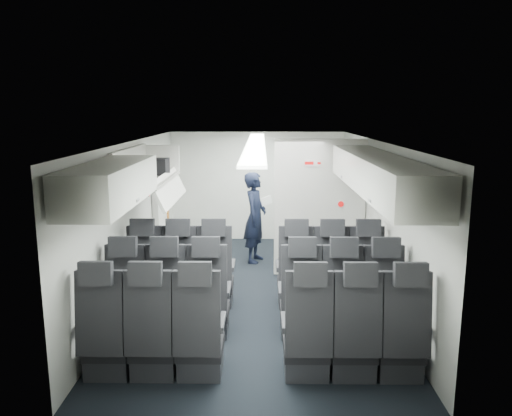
{
  "coord_description": "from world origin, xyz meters",
  "views": [
    {
      "loc": [
        0.07,
        -6.8,
        2.57
      ],
      "look_at": [
        0.0,
        0.4,
        1.15
      ],
      "focal_mm": 35.0,
      "sensor_mm": 36.0,
      "label": 1
    }
  ],
  "objects_px": {
    "seat_row_mid": "(254,303)",
    "seat_row_front": "(255,277)",
    "boarding_door": "(161,206)",
    "flight_attendant": "(255,217)",
    "seat_row_rear": "(253,339)",
    "carry_on_bag": "(154,166)",
    "galley_unit": "(306,195)"
  },
  "relations": [
    {
      "from": "seat_row_mid",
      "to": "boarding_door",
      "type": "height_order",
      "value": "boarding_door"
    },
    {
      "from": "boarding_door",
      "to": "seat_row_mid",
      "type": "bearing_deg",
      "value": -61.23
    },
    {
      "from": "seat_row_mid",
      "to": "flight_attendant",
      "type": "height_order",
      "value": "flight_attendant"
    },
    {
      "from": "seat_row_rear",
      "to": "boarding_door",
      "type": "distance_m",
      "value": 4.25
    },
    {
      "from": "flight_attendant",
      "to": "galley_unit",
      "type": "bearing_deg",
      "value": -24.43
    },
    {
      "from": "seat_row_mid",
      "to": "carry_on_bag",
      "type": "xyz_separation_m",
      "value": [
        -1.39,
        1.44,
        1.4
      ]
    },
    {
      "from": "galley_unit",
      "to": "carry_on_bag",
      "type": "bearing_deg",
      "value": -130.75
    },
    {
      "from": "seat_row_mid",
      "to": "boarding_door",
      "type": "distance_m",
      "value": 3.45
    },
    {
      "from": "carry_on_bag",
      "to": "seat_row_mid",
      "type": "bearing_deg",
      "value": -42.69
    },
    {
      "from": "seat_row_front",
      "to": "galley_unit",
      "type": "height_order",
      "value": "galley_unit"
    },
    {
      "from": "carry_on_bag",
      "to": "flight_attendant",
      "type": "bearing_deg",
      "value": 50.68
    },
    {
      "from": "seat_row_mid",
      "to": "seat_row_rear",
      "type": "distance_m",
      "value": 0.9
    },
    {
      "from": "seat_row_rear",
      "to": "galley_unit",
      "type": "bearing_deg",
      "value": 79.35
    },
    {
      "from": "seat_row_rear",
      "to": "boarding_door",
      "type": "xyz_separation_m",
      "value": [
        -1.64,
        3.89,
        0.55
      ]
    },
    {
      "from": "seat_row_rear",
      "to": "carry_on_bag",
      "type": "bearing_deg",
      "value": 120.78
    },
    {
      "from": "seat_row_mid",
      "to": "carry_on_bag",
      "type": "distance_m",
      "value": 2.44
    },
    {
      "from": "flight_attendant",
      "to": "seat_row_rear",
      "type": "bearing_deg",
      "value": -165.59
    },
    {
      "from": "galley_unit",
      "to": "boarding_door",
      "type": "xyz_separation_m",
      "value": [
        -2.59,
        -1.17,
        0.0
      ]
    },
    {
      "from": "seat_row_front",
      "to": "seat_row_rear",
      "type": "height_order",
      "value": "same"
    },
    {
      "from": "seat_row_front",
      "to": "flight_attendant",
      "type": "distance_m",
      "value": 2.06
    },
    {
      "from": "carry_on_bag",
      "to": "seat_row_front",
      "type": "bearing_deg",
      "value": -17.85
    },
    {
      "from": "boarding_door",
      "to": "seat_row_front",
      "type": "bearing_deg",
      "value": -51.84
    },
    {
      "from": "seat_row_mid",
      "to": "carry_on_bag",
      "type": "relative_size",
      "value": 8.98
    },
    {
      "from": "seat_row_rear",
      "to": "galley_unit",
      "type": "relative_size",
      "value": 1.75
    },
    {
      "from": "galley_unit",
      "to": "boarding_door",
      "type": "relative_size",
      "value": 1.02
    },
    {
      "from": "carry_on_bag",
      "to": "galley_unit",
      "type": "bearing_deg",
      "value": 52.47
    },
    {
      "from": "seat_row_mid",
      "to": "seat_row_front",
      "type": "bearing_deg",
      "value": 90.0
    },
    {
      "from": "galley_unit",
      "to": "carry_on_bag",
      "type": "xyz_separation_m",
      "value": [
        -2.34,
        -2.72,
        0.86
      ]
    },
    {
      "from": "galley_unit",
      "to": "flight_attendant",
      "type": "height_order",
      "value": "galley_unit"
    },
    {
      "from": "seat_row_front",
      "to": "flight_attendant",
      "type": "height_order",
      "value": "flight_attendant"
    },
    {
      "from": "seat_row_front",
      "to": "carry_on_bag",
      "type": "height_order",
      "value": "carry_on_bag"
    },
    {
      "from": "boarding_door",
      "to": "carry_on_bag",
      "type": "bearing_deg",
      "value": -80.92
    }
  ]
}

